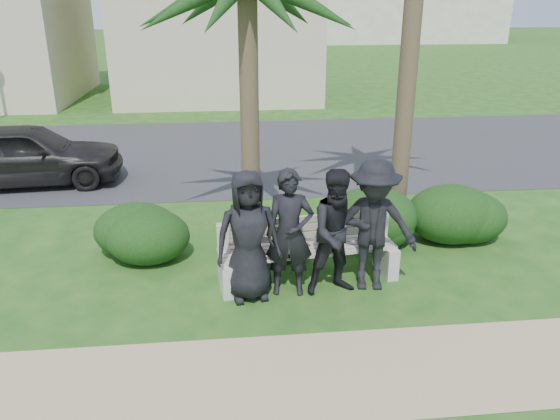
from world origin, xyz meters
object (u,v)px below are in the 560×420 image
at_px(man_a, 248,236).
at_px(car_a, 26,154).
at_px(man_c, 339,233).
at_px(man_b, 290,233).
at_px(park_bench, 308,255).
at_px(man_d, 373,226).

xyz_separation_m(man_a, car_a, (-4.66, 5.55, -0.22)).
bearing_deg(man_c, car_a, 128.87).
bearing_deg(man_c, man_a, 172.50).
relative_size(man_b, car_a, 0.44).
xyz_separation_m(park_bench, car_a, (-5.56, 5.17, 0.29)).
bearing_deg(car_a, man_b, -140.81).
bearing_deg(man_b, man_a, -168.67).
bearing_deg(man_a, park_bench, 13.65).
bearing_deg(man_b, man_d, 7.83).
relative_size(park_bench, man_c, 1.48).
relative_size(man_a, man_c, 1.02).
bearing_deg(man_d, man_a, -169.43).
distance_m(man_c, man_d, 0.50).
xyz_separation_m(man_c, car_a, (-5.92, 5.54, -0.21)).
bearing_deg(man_b, man_c, 3.31).
xyz_separation_m(park_bench, man_d, (0.85, -0.31, 0.54)).
height_order(park_bench, man_c, man_c).
xyz_separation_m(park_bench, man_a, (-0.90, -0.38, 0.51)).
xyz_separation_m(man_a, man_d, (1.75, 0.08, 0.03)).
relative_size(park_bench, car_a, 0.65).
distance_m(man_a, man_d, 1.75).
distance_m(park_bench, man_a, 1.10).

